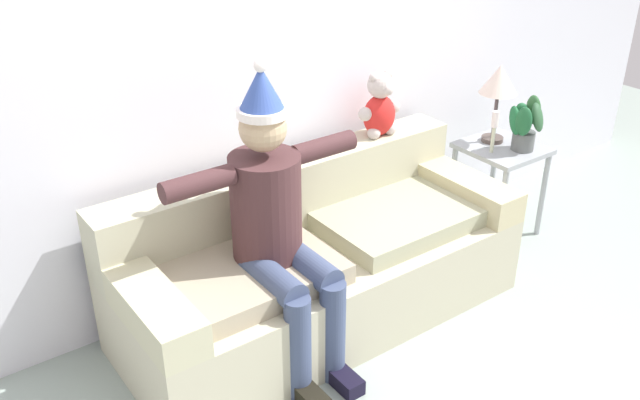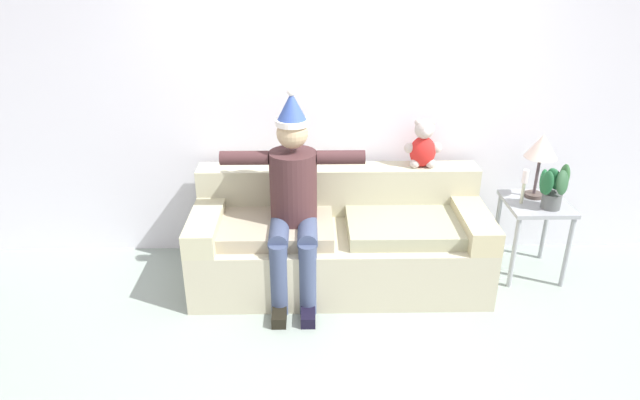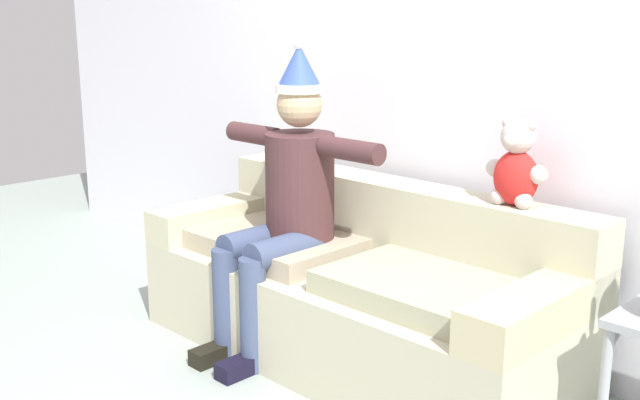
% 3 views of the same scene
% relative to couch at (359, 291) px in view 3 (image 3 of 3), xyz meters
% --- Properties ---
extents(back_wall, '(7.00, 0.10, 2.70)m').
position_rel_couch_xyz_m(back_wall, '(0.00, 0.53, 1.02)').
color(back_wall, silver).
rests_on(back_wall, ground_plane).
extents(couch, '(2.18, 0.88, 0.82)m').
position_rel_couch_xyz_m(couch, '(0.00, 0.00, 0.00)').
color(couch, '#BAB598').
rests_on(couch, ground_plane).
extents(person_seated, '(1.02, 0.77, 1.52)m').
position_rel_couch_xyz_m(person_seated, '(-0.34, -0.16, 0.44)').
color(person_seated, '#45292A').
rests_on(person_seated, ground_plane).
extents(teddy_bear, '(0.29, 0.17, 0.38)m').
position_rel_couch_xyz_m(teddy_bear, '(0.65, 0.27, 0.66)').
color(teddy_bear, red).
rests_on(teddy_bear, couch).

